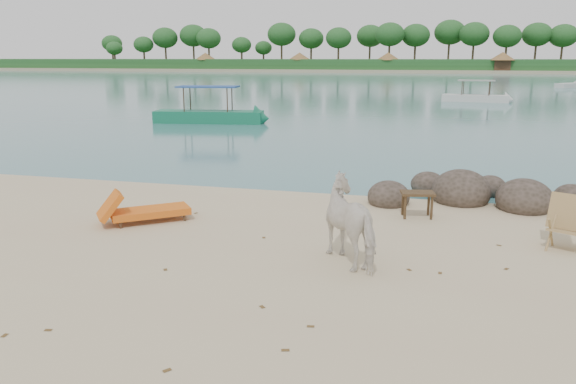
# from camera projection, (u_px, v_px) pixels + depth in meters

# --- Properties ---
(water) EXTENTS (400.00, 400.00, 0.00)m
(water) POSITION_uv_depth(u_px,v_px,m) (424.00, 79.00, 93.50)
(water) COLOR #3A7475
(water) RESTS_ON ground
(far_shore) EXTENTS (420.00, 90.00, 1.40)m
(far_shore) POSITION_uv_depth(u_px,v_px,m) (429.00, 69.00, 168.84)
(far_shore) COLOR tan
(far_shore) RESTS_ON ground
(far_scenery) EXTENTS (420.00, 18.00, 9.50)m
(far_scenery) POSITION_uv_depth(u_px,v_px,m) (429.00, 59.00, 136.74)
(far_scenery) COLOR #1E4C1E
(far_scenery) RESTS_ON ground
(boulders) EXTENTS (6.26, 2.90, 1.07)m
(boulders) POSITION_uv_depth(u_px,v_px,m) (481.00, 195.00, 13.66)
(boulders) COLOR #322A21
(boulders) RESTS_ON ground
(cow) EXTENTS (1.70, 1.82, 1.45)m
(cow) POSITION_uv_depth(u_px,v_px,m) (355.00, 223.00, 9.59)
(cow) COLOR white
(cow) RESTS_ON ground
(side_table) EXTENTS (0.79, 0.59, 0.57)m
(side_table) POSITION_uv_depth(u_px,v_px,m) (417.00, 206.00, 12.35)
(side_table) COLOR #312113
(side_table) RESTS_ON ground
(lounge_chair) EXTENTS (2.05, 1.85, 0.62)m
(lounge_chair) POSITION_uv_depth(u_px,v_px,m) (150.00, 209.00, 12.06)
(lounge_chair) COLOR orange
(lounge_chair) RESTS_ON ground
(deck_chair) EXTENTS (0.86, 0.89, 0.98)m
(deck_chair) POSITION_uv_depth(u_px,v_px,m) (567.00, 225.00, 10.24)
(deck_chair) COLOR #A87D54
(deck_chair) RESTS_ON ground
(boat_near) EXTENTS (6.84, 2.49, 3.25)m
(boat_near) POSITION_uv_depth(u_px,v_px,m) (208.00, 92.00, 30.74)
(boat_near) COLOR #136848
(boat_near) RESTS_ON water
(boat_mid) EXTENTS (5.96, 2.18, 2.84)m
(boat_mid) POSITION_uv_depth(u_px,v_px,m) (476.00, 84.00, 45.43)
(boat_mid) COLOR beige
(boat_mid) RESTS_ON water
(boat_far) EXTENTS (4.27, 5.01, 0.63)m
(boat_far) POSITION_uv_depth(u_px,v_px,m) (569.00, 85.00, 67.53)
(boat_far) COLOR beige
(boat_far) RESTS_ON water
(dead_leaves) EXTENTS (6.59, 6.90, 0.00)m
(dead_leaves) POSITION_uv_depth(u_px,v_px,m) (291.00, 297.00, 8.35)
(dead_leaves) COLOR brown
(dead_leaves) RESTS_ON ground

